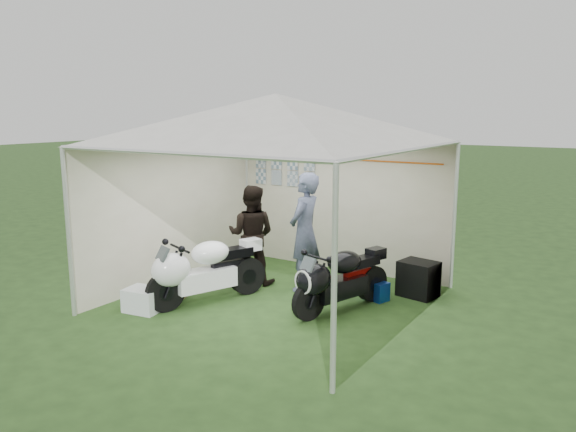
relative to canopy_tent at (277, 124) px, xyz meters
name	(u,v)px	position (x,y,z in m)	size (l,w,h in m)	color
ground	(276,300)	(0.00, -0.03, -2.58)	(80.00, 80.00, 0.00)	#25411A
canopy_tent	(277,124)	(0.00, 0.00, 0.00)	(5.66, 5.66, 3.00)	silver
motorcycle_white	(201,269)	(-0.83, -0.72, -2.05)	(0.94, 1.81, 0.94)	black
motorcycle_black	(337,278)	(0.97, 0.03, -2.09)	(0.79, 1.72, 0.87)	black
paddock_stand	(375,290)	(1.22, 0.80, -2.44)	(0.37, 0.23, 0.28)	blue
person_dark_jacket	(251,235)	(-0.82, 0.49, -1.77)	(0.78, 0.61, 1.60)	black
person_blue_jacket	(305,232)	(0.08, 0.65, -1.65)	(0.67, 0.44, 1.84)	slate
equipment_box	(418,279)	(1.70, 1.29, -2.31)	(0.54, 0.43, 0.54)	black
crate_0	(143,300)	(-1.32, -1.40, -2.41)	(0.49, 0.38, 0.33)	white
crate_1	(171,289)	(-1.34, -0.83, -2.42)	(0.36, 0.36, 0.32)	olive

